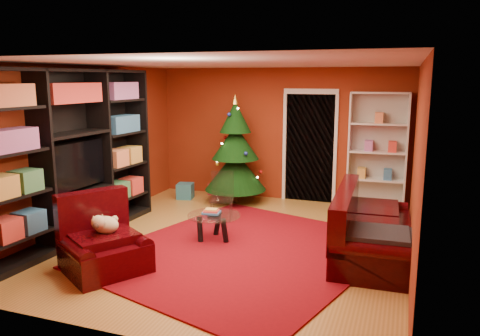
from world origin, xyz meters
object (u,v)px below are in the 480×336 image
(gift_box_teal, at_px, (185,191))
(rug, at_px, (244,252))
(christmas_tree, at_px, (235,151))
(armchair, at_px, (105,241))
(gift_box_red, at_px, (215,189))
(media_unit, at_px, (72,156))
(acrylic_chair, at_px, (222,200))
(white_bookshelf, at_px, (377,152))
(sofa, at_px, (374,223))
(coffee_table, at_px, (214,227))
(dog, at_px, (106,225))

(gift_box_teal, bearing_deg, rug, -48.96)
(christmas_tree, height_order, gift_box_teal, christmas_tree)
(rug, bearing_deg, armchair, -139.94)
(gift_box_red, bearing_deg, media_unit, -106.35)
(rug, bearing_deg, acrylic_chair, 123.93)
(gift_box_red, relative_size, armchair, 0.24)
(christmas_tree, bearing_deg, gift_box_red, 144.21)
(gift_box_teal, bearing_deg, white_bookshelf, 7.51)
(white_bookshelf, bearing_deg, armchair, -128.07)
(white_bookshelf, bearing_deg, gift_box_teal, -174.55)
(rug, bearing_deg, gift_box_teal, 131.04)
(sofa, distance_m, acrylic_chair, 2.65)
(christmas_tree, bearing_deg, acrylic_chair, -80.43)
(rug, distance_m, gift_box_red, 3.36)
(christmas_tree, bearing_deg, rug, -67.16)
(armchair, bearing_deg, sofa, -29.43)
(christmas_tree, xyz_separation_m, armchair, (-0.38, -3.68, -0.63))
(armchair, height_order, acrylic_chair, armchair)
(christmas_tree, bearing_deg, white_bookshelf, 9.18)
(armchair, bearing_deg, gift_box_teal, 42.98)
(gift_box_red, relative_size, coffee_table, 0.30)
(sofa, bearing_deg, christmas_tree, 51.85)
(armchair, relative_size, coffee_table, 1.28)
(acrylic_chair, bearing_deg, media_unit, -155.19)
(media_unit, height_order, christmas_tree, media_unit)
(christmas_tree, height_order, dog, christmas_tree)
(gift_box_teal, relative_size, dog, 0.77)
(gift_box_teal, bearing_deg, acrylic_chair, -42.81)
(gift_box_teal, relative_size, acrylic_chair, 0.41)
(gift_box_red, xyz_separation_m, dog, (0.21, -4.05, 0.47))
(gift_box_red, distance_m, dog, 4.09)
(rug, height_order, armchair, armchair)
(rug, xyz_separation_m, white_bookshelf, (1.55, 2.90, 1.07))
(gift_box_red, xyz_separation_m, coffee_table, (1.07, -2.62, 0.09))
(christmas_tree, xyz_separation_m, acrylic_chair, (0.21, -1.24, -0.65))
(sofa, bearing_deg, white_bookshelf, 1.41)
(sofa, height_order, acrylic_chair, sofa)
(christmas_tree, relative_size, gift_box_teal, 6.86)
(rug, distance_m, gift_box_teal, 3.21)
(media_unit, bearing_deg, armchair, -35.13)
(christmas_tree, bearing_deg, sofa, -36.18)
(christmas_tree, relative_size, gift_box_red, 8.88)
(white_bookshelf, xyz_separation_m, coffee_table, (-2.14, -2.60, -0.87))
(gift_box_teal, distance_m, coffee_table, 2.61)
(armchair, xyz_separation_m, coffee_table, (0.85, 1.51, -0.19))
(media_unit, xyz_separation_m, acrylic_chair, (1.76, 1.53, -0.89))
(armchair, bearing_deg, white_bookshelf, -3.65)
(white_bookshelf, xyz_separation_m, acrylic_chair, (-2.39, -1.66, -0.70))
(acrylic_chair, bearing_deg, white_bookshelf, 18.57)
(gift_box_red, relative_size, white_bookshelf, 0.11)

